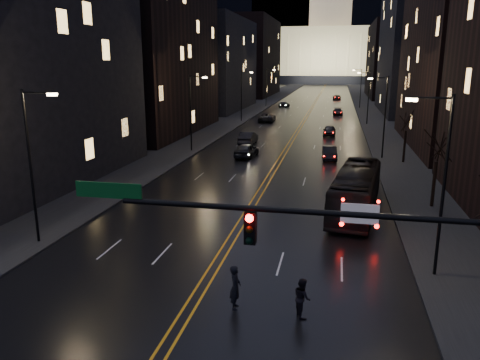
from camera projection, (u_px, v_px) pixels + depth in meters
The scene contains 33 objects.
road at pixel (317, 98), 139.42m from camera, with size 20.00×320.00×0.02m, color black.
sidewalk_left at pixel (271, 98), 142.14m from camera, with size 8.00×320.00×0.16m, color black.
sidewalk_right at pixel (366, 99), 136.66m from camera, with size 8.00×320.00×0.16m, color black.
center_line at pixel (317, 98), 139.42m from camera, with size 0.62×320.00×0.01m, color orange.
building_left_near at pixel (5, 55), 38.27m from camera, with size 12.00×28.00×22.00m, color black.
building_left_mid at pixel (152, 37), 67.93m from camera, with size 12.00×30.00×28.00m, color black.
building_left_far at pixel (217, 64), 105.00m from camera, with size 12.00×34.00×20.00m, color black.
building_left_dist at pixel (254, 57), 150.11m from camera, with size 12.00×40.00×24.00m, color black.
building_right_mid at pixel (415, 50), 96.05m from camera, with size 12.00×34.00×26.00m, color black.
building_right_dist at pixel (390, 61), 142.13m from camera, with size 12.00×40.00×22.00m, color black.
capitol at pixel (329, 50), 249.23m from camera, with size 90.00×50.00×58.50m.
traffic_signal at pixel (332, 250), 13.53m from camera, with size 17.29×0.45×7.00m.
streetlamp_right_near at pixel (441, 178), 22.08m from camera, with size 2.13×0.25×9.00m.
streetlamp_left_near at pixel (33, 159), 26.31m from camera, with size 2.13×0.25×9.00m.
streetlamp_right_mid at pixel (383, 113), 50.58m from camera, with size 2.13×0.25×9.00m.
streetlamp_left_mid at pixel (192, 109), 54.81m from camera, with size 2.13×0.25×9.00m.
streetlamp_right_far at pixel (368, 95), 79.07m from camera, with size 2.13×0.25×9.00m.
streetlamp_left_far at pixel (242, 93), 83.31m from camera, with size 2.13×0.25×9.00m.
streetlamp_right_dist at pixel (360, 86), 107.57m from camera, with size 2.13×0.25×9.00m.
streetlamp_left_dist at pixel (267, 85), 111.80m from camera, with size 2.13×0.25×9.00m.
tree_right_mid at pixel (438, 147), 33.19m from camera, with size 2.40×2.40×6.65m.
tree_right_far at pixel (407, 121), 48.38m from camera, with size 2.40×2.40×6.65m.
bus at pixel (356, 191), 33.02m from camera, with size 2.65×11.35×3.16m, color black.
oncoming_car_a at pixel (247, 150), 52.60m from camera, with size 1.89×4.71×1.60m, color black.
oncoming_car_b at pixel (248, 138), 60.88m from camera, with size 1.77×5.08×1.67m, color black.
oncoming_car_c at pixel (267, 117), 84.40m from camera, with size 2.63×5.70×1.58m, color black.
oncoming_car_d at pixel (284, 105), 111.39m from camera, with size 1.90×4.67×1.35m, color black.
receding_car_a at pixel (330, 153), 51.41m from camera, with size 1.48×4.26×1.40m, color black.
receding_car_b at pixel (329, 131), 68.17m from camera, with size 1.77×4.40×1.50m, color black.
receding_car_c at pixel (338, 112), 95.07m from camera, with size 1.91×4.70×1.37m, color black.
receding_car_d at pixel (337, 97), 134.94m from camera, with size 2.22×4.82×1.34m, color black.
pedestrian_a at pixel (235, 287), 20.06m from camera, with size 0.72×0.47×1.98m, color black.
pedestrian_b at pixel (302, 297), 19.50m from camera, with size 0.83×0.45×1.70m, color black.
Camera 1 is at (5.85, -12.92, 10.36)m, focal length 35.00 mm.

